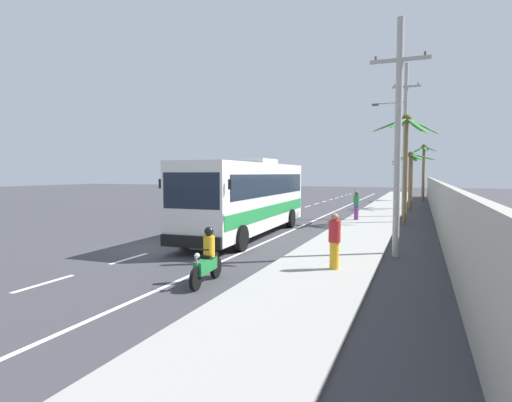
{
  "coord_description": "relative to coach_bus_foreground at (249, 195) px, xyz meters",
  "views": [
    {
      "loc": [
        9.59,
        -13.87,
        3.05
      ],
      "look_at": [
        2.18,
        4.55,
        1.7
      ],
      "focal_mm": 28.65,
      "sensor_mm": 36.0,
      "label": 1
    }
  ],
  "objects": [
    {
      "name": "motorcycle_beside_bus",
      "position": [
        2.39,
        -8.6,
        -1.34
      ],
      "size": [
        0.56,
        1.96,
        1.56
      ],
      "color": "black",
      "rests_on": "ground"
    },
    {
      "name": "pedestrian_near_kerb",
      "position": [
        5.44,
        -6.18,
        -0.94
      ],
      "size": [
        0.36,
        0.36,
        1.71
      ],
      "rotation": [
        0.0,
        0.0,
        3.04
      ],
      "color": "gold",
      "rests_on": "sidewalk_kerb"
    },
    {
      "name": "pedestrian_midwalk",
      "position": [
        4.14,
        7.54,
        -0.89
      ],
      "size": [
        0.36,
        0.36,
        1.81
      ],
      "rotation": [
        0.0,
        0.0,
        2.39
      ],
      "color": "#75388E",
      "rests_on": "sidewalk_kerb"
    },
    {
      "name": "utility_pole_mid",
      "position": [
        6.72,
        11.13,
        3.51
      ],
      "size": [
        3.11,
        0.24,
        10.42
      ],
      "color": "#9E9E99",
      "rests_on": "ground"
    },
    {
      "name": "palm_third",
      "position": [
        8.12,
        29.69,
        2.33
      ],
      "size": [
        2.52,
        2.69,
        6.22
      ],
      "color": "brown",
      "rests_on": "ground"
    },
    {
      "name": "ground_plane",
      "position": [
        -1.79,
        -4.58,
        -1.98
      ],
      "size": [
        160.0,
        160.0,
        0.0
      ],
      "primitive_type": "plane",
      "color": "#3A3A3F"
    },
    {
      "name": "utility_pole_nearest",
      "position": [
        7.03,
        -2.84,
        2.46
      ],
      "size": [
        2.06,
        0.24,
        8.54
      ],
      "color": "#9E9E99",
      "rests_on": "ground"
    },
    {
      "name": "sidewalk_kerb",
      "position": [
        5.01,
        5.42,
        -1.91
      ],
      "size": [
        3.2,
        90.0,
        0.14
      ],
      "primitive_type": "cube",
      "color": "#999993",
      "rests_on": "ground"
    },
    {
      "name": "boundary_wall",
      "position": [
        8.81,
        9.42,
        -0.68
      ],
      "size": [
        0.24,
        60.0,
        2.59
      ],
      "primitive_type": "cube",
      "color": "#9E998E",
      "rests_on": "ground"
    },
    {
      "name": "lane_markings",
      "position": [
        0.2,
        9.97,
        -1.97
      ],
      "size": [
        3.44,
        71.0,
        0.01
      ],
      "color": "white",
      "rests_on": "ground"
    },
    {
      "name": "palm_nearest",
      "position": [
        7.07,
        17.85,
        1.38
      ],
      "size": [
        3.59,
        3.66,
        4.87
      ],
      "color": "brown",
      "rests_on": "ground"
    },
    {
      "name": "palm_second",
      "position": [
        7.0,
        7.6,
        3.06
      ],
      "size": [
        3.82,
        3.83,
        6.56
      ],
      "color": "brown",
      "rests_on": "ground"
    },
    {
      "name": "coach_bus_foreground",
      "position": [
        0.0,
        0.0,
        0.0
      ],
      "size": [
        3.18,
        11.76,
        3.8
      ],
      "color": "silver",
      "rests_on": "ground"
    }
  ]
}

